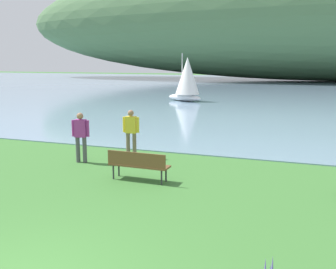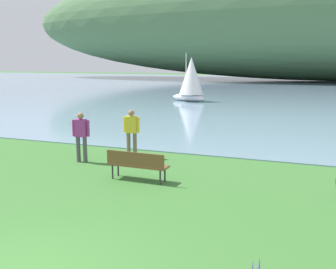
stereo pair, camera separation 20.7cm
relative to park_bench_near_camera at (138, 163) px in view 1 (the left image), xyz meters
The scene contains 5 objects.
bay_water 43.67m from the park_bench_near_camera, 89.31° to the left, with size 180.00×80.00×0.04m, color #7A99B2.
park_bench_near_camera is the anchor object (origin of this frame).
person_at_shoreline 3.01m from the park_bench_near_camera, 119.15° to the left, with size 0.60×0.27×1.71m.
person_on_the_grass 3.05m from the park_bench_near_camera, 154.30° to the left, with size 0.60×0.30×1.71m.
sailboat_nearest_to_shore 22.88m from the park_bench_near_camera, 104.02° to the left, with size 3.54×2.66×4.03m.
Camera 1 is at (4.12, -4.35, 3.43)m, focal length 42.69 mm.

